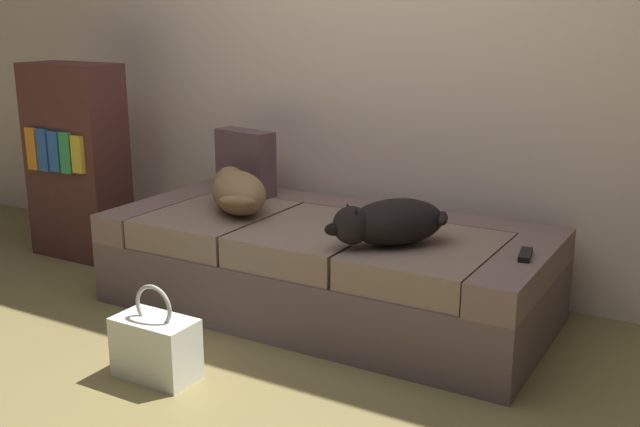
% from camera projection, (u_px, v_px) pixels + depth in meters
% --- Properties ---
extents(ground_plane, '(10.00, 10.00, 0.00)m').
position_uv_depth(ground_plane, '(177.00, 408.00, 2.70)').
color(ground_plane, olive).
extents(back_wall, '(6.40, 0.10, 2.80)m').
position_uv_depth(back_wall, '(387.00, 6.00, 3.74)').
color(back_wall, beige).
rests_on(back_wall, ground).
extents(couch, '(2.05, 0.93, 0.44)m').
position_uv_depth(couch, '(325.00, 267.00, 3.53)').
color(couch, '#604E50').
rests_on(couch, ground).
extents(dog_tan, '(0.51, 0.48, 0.20)m').
position_uv_depth(dog_tan, '(237.00, 191.00, 3.63)').
color(dog_tan, '#8D6B48').
rests_on(dog_tan, couch).
extents(dog_dark, '(0.45, 0.50, 0.19)m').
position_uv_depth(dog_dark, '(389.00, 222.00, 3.10)').
color(dog_dark, black).
rests_on(dog_dark, couch).
extents(tv_remote, '(0.07, 0.16, 0.02)m').
position_uv_depth(tv_remote, '(525.00, 255.00, 2.97)').
color(tv_remote, black).
rests_on(tv_remote, couch).
extents(throw_pillow, '(0.36, 0.18, 0.34)m').
position_uv_depth(throw_pillow, '(245.00, 162.00, 3.96)').
color(throw_pillow, brown).
rests_on(throw_pillow, couch).
extents(handbag, '(0.32, 0.18, 0.38)m').
position_uv_depth(handbag, '(156.00, 346.00, 2.90)').
color(handbag, white).
rests_on(handbag, ground).
extents(bookshelf, '(0.56, 0.30, 1.10)m').
position_uv_depth(bookshelf, '(77.00, 162.00, 4.27)').
color(bookshelf, '#4F2A27').
rests_on(bookshelf, ground).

